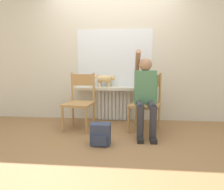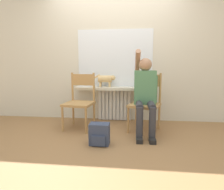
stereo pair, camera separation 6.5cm
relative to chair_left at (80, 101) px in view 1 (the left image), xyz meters
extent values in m
plane|color=olive|center=(0.54, -0.60, -0.48)|extent=(12.00, 12.00, 0.00)
cube|color=beige|center=(0.54, 0.63, 0.87)|extent=(7.00, 0.06, 2.70)
cube|color=silver|center=(0.54, 0.57, -0.17)|extent=(0.65, 0.05, 0.62)
cube|color=silver|center=(0.25, 0.52, -0.17)|extent=(0.05, 0.03, 0.59)
cube|color=silver|center=(0.32, 0.52, -0.17)|extent=(0.05, 0.03, 0.59)
cube|color=silver|center=(0.40, 0.52, -0.17)|extent=(0.05, 0.03, 0.59)
cube|color=silver|center=(0.47, 0.52, -0.17)|extent=(0.05, 0.03, 0.59)
cube|color=silver|center=(0.54, 0.52, -0.17)|extent=(0.05, 0.03, 0.59)
cube|color=silver|center=(0.61, 0.52, -0.17)|extent=(0.05, 0.03, 0.59)
cube|color=silver|center=(0.68, 0.52, -0.17)|extent=(0.05, 0.03, 0.59)
cube|color=silver|center=(0.75, 0.52, -0.17)|extent=(0.05, 0.03, 0.59)
cube|color=silver|center=(0.83, 0.52, -0.17)|extent=(0.05, 0.03, 0.59)
cube|color=beige|center=(0.54, 0.45, 0.17)|extent=(1.49, 0.30, 0.05)
cube|color=white|center=(0.54, 0.60, 0.73)|extent=(1.43, 0.01, 1.08)
cube|color=#B2844C|center=(-0.01, -0.05, -0.05)|extent=(0.51, 0.51, 0.04)
cylinder|color=#B2844C|center=(-0.23, -0.22, -0.27)|extent=(0.04, 0.04, 0.41)
cylinder|color=#B2844C|center=(0.17, -0.27, -0.27)|extent=(0.04, 0.04, 0.41)
cylinder|color=#B2844C|center=(-0.18, 0.18, -0.27)|extent=(0.04, 0.04, 0.41)
cylinder|color=#B2844C|center=(0.22, 0.13, -0.27)|extent=(0.04, 0.04, 0.41)
cylinder|color=#B2844C|center=(-0.18, 0.18, 0.22)|extent=(0.04, 0.04, 0.50)
cylinder|color=#B2844C|center=(0.22, 0.13, 0.22)|extent=(0.04, 0.04, 0.50)
cube|color=#B2844C|center=(0.02, 0.15, 0.35)|extent=(0.41, 0.07, 0.20)
cube|color=#B2844C|center=(1.09, -0.05, -0.05)|extent=(0.58, 0.58, 0.04)
cylinder|color=#B2844C|center=(0.83, -0.17, -0.27)|extent=(0.04, 0.04, 0.41)
cylinder|color=#B2844C|center=(1.21, -0.30, -0.27)|extent=(0.04, 0.04, 0.41)
cylinder|color=#B2844C|center=(0.96, 0.21, -0.27)|extent=(0.04, 0.04, 0.41)
cylinder|color=#B2844C|center=(1.34, 0.08, -0.27)|extent=(0.04, 0.04, 0.41)
cylinder|color=#B2844C|center=(0.96, 0.21, 0.22)|extent=(0.04, 0.04, 0.50)
cylinder|color=#B2844C|center=(1.34, 0.08, 0.22)|extent=(0.04, 0.04, 0.50)
cube|color=#B2844C|center=(1.15, 0.14, 0.35)|extent=(0.39, 0.16, 0.20)
cylinder|color=#333338|center=(1.00, -0.24, -0.01)|extent=(0.11, 0.43, 0.11)
cylinder|color=#333338|center=(1.18, -0.24, -0.01)|extent=(0.11, 0.43, 0.11)
cylinder|color=#333338|center=(1.00, -0.45, -0.23)|extent=(0.10, 0.10, 0.49)
cylinder|color=#333338|center=(1.18, -0.45, -0.23)|extent=(0.10, 0.10, 0.49)
cube|color=black|center=(1.00, -0.51, -0.45)|extent=(0.09, 0.20, 0.06)
cube|color=black|center=(1.18, -0.51, -0.45)|extent=(0.09, 0.20, 0.06)
cube|color=#4C7F56|center=(1.09, -0.02, 0.24)|extent=(0.34, 0.20, 0.54)
sphere|color=#A87A5B|center=(1.09, -0.02, 0.60)|extent=(0.20, 0.20, 0.20)
cylinder|color=#A87A5B|center=(0.97, 0.11, 0.65)|extent=(0.08, 0.50, 0.38)
cylinder|color=#4C7F56|center=(1.24, -0.06, 0.22)|extent=(0.08, 0.08, 0.43)
cylinder|color=#DBB77A|center=(0.36, 0.47, 0.35)|extent=(0.26, 0.13, 0.13)
sphere|color=#DBB77A|center=(0.52, 0.47, 0.36)|extent=(0.09, 0.09, 0.09)
cone|color=#DBB77A|center=(0.52, 0.45, 0.41)|extent=(0.03, 0.03, 0.03)
cone|color=#DBB77A|center=(0.52, 0.50, 0.41)|extent=(0.03, 0.03, 0.03)
cylinder|color=#DBB77A|center=(0.45, 0.44, 0.24)|extent=(0.04, 0.04, 0.09)
cylinder|color=#DBB77A|center=(0.45, 0.51, 0.24)|extent=(0.04, 0.04, 0.09)
cylinder|color=#DBB77A|center=(0.27, 0.44, 0.24)|extent=(0.04, 0.04, 0.09)
cylinder|color=#DBB77A|center=(0.27, 0.51, 0.24)|extent=(0.04, 0.04, 0.09)
cylinder|color=#DBB77A|center=(0.19, 0.47, 0.38)|extent=(0.17, 0.03, 0.12)
cube|color=#333D56|center=(0.45, -0.66, -0.33)|extent=(0.27, 0.17, 0.29)
cube|color=#333D56|center=(0.45, -0.76, -0.39)|extent=(0.19, 0.03, 0.13)
camera|label=1|loc=(0.82, -3.06, 0.56)|focal=30.00mm
camera|label=2|loc=(0.88, -3.05, 0.56)|focal=30.00mm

